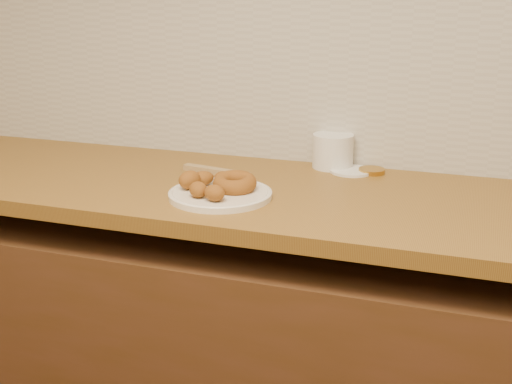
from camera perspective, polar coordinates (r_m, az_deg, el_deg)
wall_back at (r=1.83m, az=13.96°, el=15.82°), size 4.00×0.02×2.70m
base_cabinet at (r=1.82m, az=10.67°, el=-16.24°), size 3.60×0.60×0.77m
butcher_block at (r=1.79m, az=-9.35°, el=0.80°), size 2.30×0.62×0.04m
backsplash at (r=1.82m, az=13.57°, el=11.11°), size 3.60×0.02×0.60m
donut_plate at (r=1.58m, az=-3.19°, el=-0.22°), size 0.26×0.26×0.01m
ring_donut at (r=1.59m, az=-1.92°, el=0.84°), size 0.15×0.15×0.05m
fried_dough_chunks at (r=1.58m, az=-4.72°, el=0.78°), size 0.16×0.20×0.05m
plastic_tub at (r=1.85m, az=6.85°, el=3.64°), size 0.15×0.15×0.10m
tub_lid at (r=1.82m, az=8.46°, el=1.87°), size 0.15×0.15×0.01m
brass_jar_lid at (r=1.82m, az=10.25°, el=1.87°), size 0.10×0.10×0.01m
wooden_utensil at (r=1.78m, az=-3.57°, el=1.85°), size 0.21×0.06×0.02m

